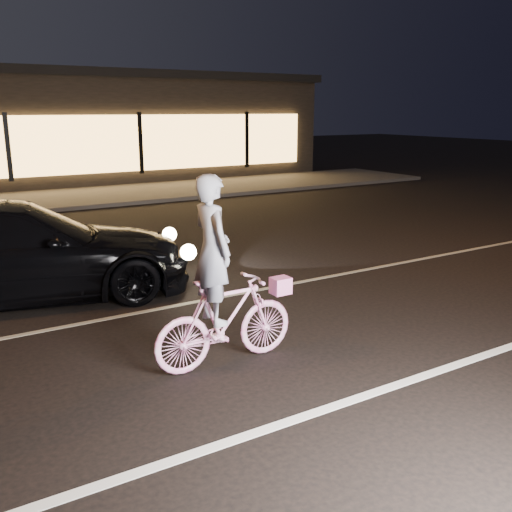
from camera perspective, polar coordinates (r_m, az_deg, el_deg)
ground at (r=6.72m, az=-2.37°, el=-10.11°), size 90.00×90.00×0.00m
lane_stripe_near at (r=5.60m, az=5.44°, el=-15.48°), size 60.00×0.12×0.01m
lane_stripe_far at (r=8.40m, az=-9.10°, el=-5.12°), size 60.00×0.10×0.01m
sidewalk at (r=18.78m, az=-22.26°, el=5.03°), size 30.00×4.00×0.12m
cyclist at (r=6.28m, az=-3.42°, el=-4.41°), size 1.71×0.59×2.16m
sedan at (r=9.17m, az=-22.94°, el=0.39°), size 5.44×3.04×1.49m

